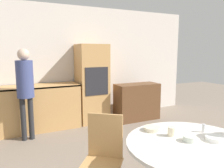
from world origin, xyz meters
The scene contains 12 objects.
wall_back centered at (0.00, 4.65, 1.30)m, with size 6.23×0.05×2.60m.
kitchen_counter centered at (-1.12, 4.30, 0.47)m, with size 2.28×0.60×0.91m.
oven_unit centered at (0.38, 4.31, 0.87)m, with size 0.64×0.59×1.74m.
sideboard centered at (1.37, 3.99, 0.42)m, with size 1.03×0.45×0.84m.
dining_table centered at (0.15, 1.12, 0.54)m, with size 1.20×1.20×0.77m.
chair_far_left centered at (-0.47, 1.73, 0.52)m, with size 0.56×0.56×0.93m.
person_standing centered at (-1.05, 3.82, 1.03)m, with size 0.29×0.29×1.64m.
cup centered at (0.09, 1.33, 0.81)m, with size 0.08×0.08×0.09m.
bowl_near centered at (0.15, 1.16, 0.79)m, with size 0.12×0.12×0.05m.
bowl_centre centered at (0.01, 1.54, 0.79)m, with size 0.18×0.18×0.04m.
bowl_far centered at (0.37, 1.07, 0.79)m, with size 0.17×0.17×0.04m.
salt_shaker centered at (0.45, 1.27, 0.81)m, with size 0.03×0.03×0.09m.
Camera 1 is at (-1.32, -0.25, 1.59)m, focal length 35.00 mm.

